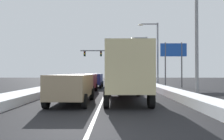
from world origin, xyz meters
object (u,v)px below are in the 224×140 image
sedan_charcoal_right_lane_third (122,80)px  suv_tan_center_lane_nearest (72,86)px  suv_black_right_lane_second (123,80)px  suv_navy_center_lane_third (94,79)px  box_truck_right_lane_nearest (126,71)px  traffic_light_gantry (116,57)px  roadside_sign_right (173,55)px  street_lamp_right_mid (155,48)px  street_lamp_right_far (144,55)px  street_lamp_right_near (191,21)px  suv_maroon_center_lane_second (84,81)px

sedan_charcoal_right_lane_third → suv_tan_center_lane_nearest: bearing=-102.1°
suv_black_right_lane_second → suv_navy_center_lane_third: size_ratio=1.00×
suv_tan_center_lane_nearest → box_truck_right_lane_nearest: bearing=16.6°
suv_navy_center_lane_third → suv_tan_center_lane_nearest: bearing=-89.8°
box_truck_right_lane_nearest → suv_black_right_lane_second: box_truck_right_lane_nearest is taller
suv_black_right_lane_second → suv_navy_center_lane_third: 5.22m
traffic_light_gantry → roadside_sign_right: size_ratio=1.93×
suv_tan_center_lane_nearest → suv_navy_center_lane_third: same height
suv_black_right_lane_second → street_lamp_right_mid: 8.53m
box_truck_right_lane_nearest → suv_tan_center_lane_nearest: size_ratio=1.47×
suv_navy_center_lane_third → street_lamp_right_far: bearing=49.6°
street_lamp_right_mid → street_lamp_right_near: bearing=-90.6°
box_truck_right_lane_nearest → sedan_charcoal_right_lane_third: size_ratio=1.60×
suv_tan_center_lane_nearest → traffic_light_gantry: size_ratio=0.46×
street_lamp_right_near → street_lamp_right_mid: street_lamp_right_near is taller
suv_maroon_center_lane_second → street_lamp_right_far: street_lamp_right_far is taller
suv_maroon_center_lane_second → suv_navy_center_lane_third: same height
suv_navy_center_lane_third → suv_maroon_center_lane_second: bearing=-92.0°
sedan_charcoal_right_lane_third → street_lamp_right_near: size_ratio=0.51×
box_truck_right_lane_nearest → suv_maroon_center_lane_second: 6.52m
suv_navy_center_lane_third → traffic_light_gantry: bearing=78.0°
street_lamp_right_far → sedan_charcoal_right_lane_third: bearing=-125.1°
sedan_charcoal_right_lane_third → suv_black_right_lane_second: bearing=-91.1°
suv_maroon_center_lane_second → roadside_sign_right: 12.53m
sedan_charcoal_right_lane_third → traffic_light_gantry: bearing=93.4°
traffic_light_gantry → street_lamp_right_near: street_lamp_right_near is taller
street_lamp_right_near → street_lamp_right_far: size_ratio=1.16×
suv_tan_center_lane_nearest → suv_navy_center_lane_third: 12.97m
suv_black_right_lane_second → roadside_sign_right: roadside_sign_right is taller
street_lamp_right_far → street_lamp_right_near: bearing=-89.2°
box_truck_right_lane_nearest → roadside_sign_right: (6.53, 12.42, 2.12)m
traffic_light_gantry → street_lamp_right_mid: 12.50m
suv_black_right_lane_second → suv_maroon_center_lane_second: (-3.60, -2.58, 0.00)m
street_lamp_right_near → suv_maroon_center_lane_second: bearing=150.6°
suv_maroon_center_lane_second → traffic_light_gantry: size_ratio=0.46×
suv_navy_center_lane_third → street_lamp_right_mid: 9.02m
sedan_charcoal_right_lane_third → street_lamp_right_mid: (4.31, -1.04, 4.22)m
box_truck_right_lane_nearest → street_lamp_right_far: street_lamp_right_far is taller
sedan_charcoal_right_lane_third → street_lamp_right_far: (3.88, 5.53, 3.85)m
box_truck_right_lane_nearest → suv_navy_center_lane_third: size_ratio=1.47×
street_lamp_right_mid → roadside_sign_right: bearing=-41.8°
suv_navy_center_lane_third → roadside_sign_right: bearing=2.3°
suv_tan_center_lane_nearest → roadside_sign_right: 16.78m
traffic_light_gantry → street_lamp_right_mid: size_ratio=1.27×
street_lamp_right_far → roadside_sign_right: size_ratio=1.39×
street_lamp_right_far → traffic_light_gantry: bearing=132.5°
suv_navy_center_lane_third → street_lamp_right_near: bearing=-55.1°
box_truck_right_lane_nearest → traffic_light_gantry: bearing=90.7°
roadside_sign_right → street_lamp_right_near: bearing=-100.2°
street_lamp_right_mid → suv_navy_center_lane_third: bearing=-164.9°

